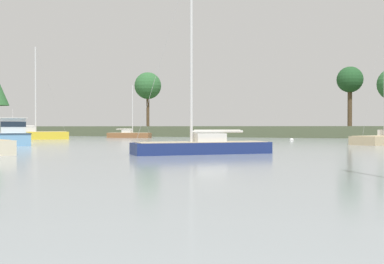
{
  "coord_description": "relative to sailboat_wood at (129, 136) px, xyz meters",
  "views": [
    {
      "loc": [
        12.18,
        -4.24,
        1.62
      ],
      "look_at": [
        -3.52,
        35.56,
        1.16
      ],
      "focal_mm": 43.7,
      "sensor_mm": 36.0,
      "label": 1
    }
  ],
  "objects": [
    {
      "name": "far_shore_bank",
      "position": [
        22.34,
        34.63,
        0.68
      ],
      "size": [
        243.69,
        53.5,
        1.74
      ],
      "primitive_type": "cube",
      "color": "#4C563D",
      "rests_on": "ground"
    },
    {
      "name": "shore_tree_center_right",
      "position": [
        -15.02,
        35.76,
        10.97
      ],
      "size": [
        6.23,
        6.23,
        12.63
      ],
      "color": "brown",
      "rests_on": "far_shore_bank"
    },
    {
      "name": "sailboat_wood",
      "position": [
        0.0,
        0.0,
        0.0
      ],
      "size": [
        6.69,
        3.11,
        8.38
      ],
      "color": "brown",
      "rests_on": "ground"
    },
    {
      "name": "shore_tree_far_left",
      "position": [
        29.68,
        36.12,
        10.64
      ],
      "size": [
        5.15,
        5.15,
        11.9
      ],
      "color": "brown",
      "rests_on": "far_shore_bank"
    },
    {
      "name": "sailboat_navy",
      "position": [
        24.78,
        -35.4,
        0.06
      ],
      "size": [
        7.76,
        7.06,
        12.19
      ],
      "color": "navy",
      "rests_on": "ground"
    },
    {
      "name": "mooring_buoy_white",
      "position": [
        25.34,
        -6.65,
        -0.11
      ],
      "size": [
        0.48,
        0.48,
        0.53
      ],
      "color": "white",
      "rests_on": "ground"
    },
    {
      "name": "sailboat_yellow",
      "position": [
        -7.52,
        -12.99,
        0.08
      ],
      "size": [
        8.21,
        9.08,
        12.8
      ],
      "color": "gold",
      "rests_on": "ground"
    },
    {
      "name": "cruiser_skyblue",
      "position": [
        3.38,
        -27.87,
        0.39
      ],
      "size": [
        7.67,
        7.72,
        4.18
      ],
      "color": "#669ECC",
      "rests_on": "ground"
    }
  ]
}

